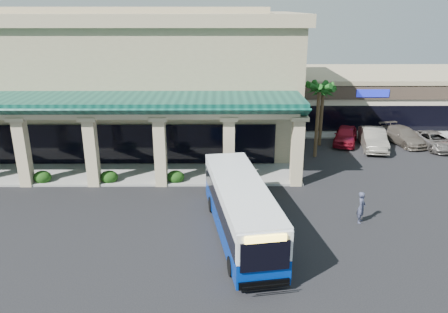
{
  "coord_description": "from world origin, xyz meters",
  "views": [
    {
      "loc": [
        1.01,
        -21.99,
        11.38
      ],
      "look_at": [
        1.18,
        4.64,
        2.2
      ],
      "focal_mm": 35.0,
      "sensor_mm": 36.0,
      "label": 1
    }
  ],
  "objects_px": {
    "transit_bus": "(240,210)",
    "car_white": "(373,139)",
    "car_silver": "(346,135)",
    "car_gray": "(434,141)",
    "pedestrian": "(361,207)",
    "car_red": "(403,136)"
  },
  "relations": [
    {
      "from": "pedestrian",
      "to": "car_silver",
      "type": "bearing_deg",
      "value": 16.09
    },
    {
      "from": "car_red",
      "to": "car_gray",
      "type": "distance_m",
      "value": 2.5
    },
    {
      "from": "car_silver",
      "to": "car_gray",
      "type": "distance_m",
      "value": 7.28
    },
    {
      "from": "pedestrian",
      "to": "car_silver",
      "type": "height_order",
      "value": "pedestrian"
    },
    {
      "from": "pedestrian",
      "to": "car_white",
      "type": "xyz_separation_m",
      "value": [
        5.03,
        13.23,
        -0.04
      ]
    },
    {
      "from": "transit_bus",
      "to": "car_red",
      "type": "distance_m",
      "value": 21.92
    },
    {
      "from": "pedestrian",
      "to": "car_red",
      "type": "relative_size",
      "value": 0.36
    },
    {
      "from": "car_red",
      "to": "car_silver",
      "type": "bearing_deg",
      "value": 165.05
    },
    {
      "from": "transit_bus",
      "to": "pedestrian",
      "type": "bearing_deg",
      "value": 3.29
    },
    {
      "from": "car_white",
      "to": "car_red",
      "type": "xyz_separation_m",
      "value": [
        3.1,
        1.38,
        -0.13
      ]
    },
    {
      "from": "car_silver",
      "to": "car_gray",
      "type": "relative_size",
      "value": 0.94
    },
    {
      "from": "transit_bus",
      "to": "pedestrian",
      "type": "distance_m",
      "value": 6.92
    },
    {
      "from": "car_gray",
      "to": "car_silver",
      "type": "bearing_deg",
      "value": 163.82
    },
    {
      "from": "car_white",
      "to": "car_gray",
      "type": "height_order",
      "value": "car_white"
    },
    {
      "from": "car_red",
      "to": "car_white",
      "type": "bearing_deg",
      "value": -170.84
    },
    {
      "from": "transit_bus",
      "to": "car_white",
      "type": "xyz_separation_m",
      "value": [
        11.77,
        14.7,
        -0.6
      ]
    },
    {
      "from": "transit_bus",
      "to": "car_gray",
      "type": "relative_size",
      "value": 2.18
    },
    {
      "from": "car_silver",
      "to": "car_white",
      "type": "relative_size",
      "value": 0.87
    },
    {
      "from": "transit_bus",
      "to": "car_white",
      "type": "bearing_deg",
      "value": 42.3
    },
    {
      "from": "car_white",
      "to": "car_silver",
      "type": "bearing_deg",
      "value": 153.14
    },
    {
      "from": "pedestrian",
      "to": "car_white",
      "type": "distance_m",
      "value": 14.15
    },
    {
      "from": "car_silver",
      "to": "pedestrian",
      "type": "bearing_deg",
      "value": -82.03
    }
  ]
}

